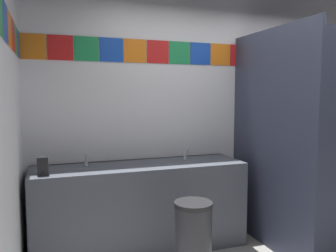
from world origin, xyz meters
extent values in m
cube|color=silver|center=(0.00, 1.54, 1.41)|extent=(3.97, 0.08, 2.81)
cube|color=orange|center=(-1.86, 1.49, 2.00)|extent=(0.24, 0.01, 0.24)
cube|color=red|center=(-1.61, 1.49, 2.00)|extent=(0.24, 0.01, 0.24)
cube|color=#1E8C4C|center=(-1.36, 1.49, 2.00)|extent=(0.24, 0.01, 0.24)
cube|color=#1947B7|center=(-1.12, 1.49, 2.00)|extent=(0.24, 0.01, 0.24)
cube|color=orange|center=(-0.87, 1.49, 2.00)|extent=(0.24, 0.01, 0.24)
cube|color=red|center=(-0.62, 1.49, 2.00)|extent=(0.24, 0.01, 0.24)
cube|color=#1E8C4C|center=(-0.37, 1.49, 2.00)|extent=(0.24, 0.01, 0.24)
cube|color=#1947B7|center=(-0.12, 1.49, 2.00)|extent=(0.24, 0.01, 0.24)
cube|color=orange|center=(0.12, 1.49, 2.00)|extent=(0.24, 0.01, 0.24)
cube|color=red|center=(0.37, 1.49, 2.00)|extent=(0.24, 0.01, 0.24)
cube|color=#1E8C4C|center=(0.62, 1.49, 2.00)|extent=(0.24, 0.01, 0.24)
cube|color=#1947B7|center=(0.87, 1.49, 2.00)|extent=(0.24, 0.01, 0.24)
cube|color=orange|center=(1.12, 1.49, 2.00)|extent=(0.24, 0.01, 0.24)
cube|color=red|center=(1.36, 1.49, 2.00)|extent=(0.24, 0.01, 0.24)
cube|color=#1E8C4C|center=(1.61, 1.49, 2.00)|extent=(0.24, 0.01, 0.24)
cube|color=#1947B7|center=(-1.98, 0.37, 2.00)|extent=(0.01, 0.24, 0.24)
cube|color=orange|center=(-1.98, 0.62, 2.00)|extent=(0.01, 0.24, 0.24)
cube|color=red|center=(-1.98, 0.87, 2.00)|extent=(0.01, 0.24, 0.24)
cube|color=#1E8C4C|center=(-1.98, 1.12, 2.00)|extent=(0.01, 0.24, 0.24)
cube|color=#1947B7|center=(-1.98, 1.37, 2.00)|extent=(0.01, 0.24, 0.24)
cube|color=#4C515B|center=(-0.89, 1.20, 0.43)|extent=(2.08, 0.59, 0.86)
cube|color=#4C515B|center=(-0.89, 1.48, 0.82)|extent=(2.08, 0.03, 0.08)
cylinder|color=white|center=(-1.41, 1.17, 0.80)|extent=(0.34, 0.34, 0.10)
cylinder|color=white|center=(-0.37, 1.17, 0.80)|extent=(0.34, 0.34, 0.10)
cylinder|color=silver|center=(-1.41, 1.31, 0.88)|extent=(0.04, 0.04, 0.05)
cylinder|color=silver|center=(-1.41, 1.26, 0.95)|extent=(0.02, 0.06, 0.09)
cylinder|color=silver|center=(-0.37, 1.31, 0.88)|extent=(0.04, 0.04, 0.05)
cylinder|color=silver|center=(-0.37, 1.26, 0.95)|extent=(0.02, 0.06, 0.09)
cube|color=black|center=(-1.80, 1.03, 0.94)|extent=(0.09, 0.07, 0.16)
cylinder|color=black|center=(-1.80, 0.98, 0.88)|extent=(0.02, 0.02, 0.03)
cube|color=#33384C|center=(0.34, 0.83, 1.10)|extent=(0.04, 1.33, 2.19)
cylinder|color=silver|center=(0.36, 0.18, 1.21)|extent=(0.02, 0.02, 0.10)
cylinder|color=white|center=(0.84, 1.06, 0.20)|extent=(0.38, 0.38, 0.40)
torus|color=white|center=(0.84, 1.06, 0.42)|extent=(0.39, 0.39, 0.05)
cube|color=white|center=(0.84, 1.27, 0.57)|extent=(0.34, 0.17, 0.34)
cylinder|color=#333338|center=(-0.64, 0.47, 0.32)|extent=(0.31, 0.31, 0.63)
cylinder|color=#262628|center=(-0.64, 0.47, 0.65)|extent=(0.32, 0.32, 0.04)
camera|label=1|loc=(-1.73, -2.02, 1.55)|focal=36.47mm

